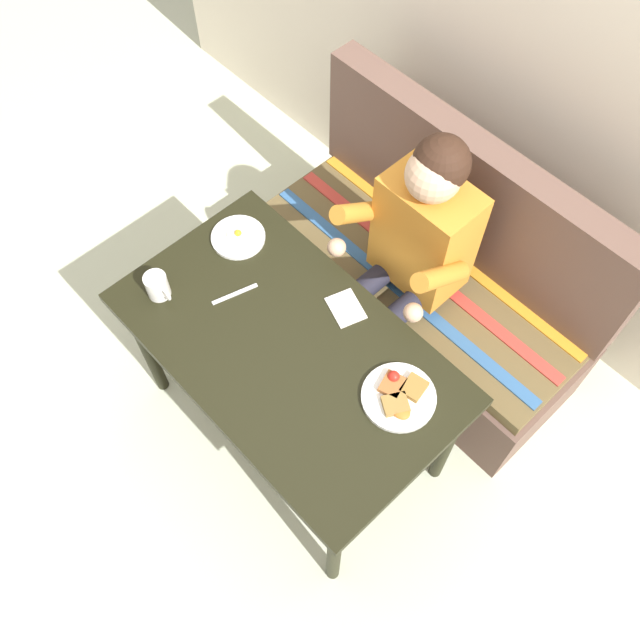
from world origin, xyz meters
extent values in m
plane|color=beige|center=(0.00, 0.00, 0.00)|extent=(8.00, 8.00, 0.00)
cube|color=beige|center=(0.00, 1.27, 1.30)|extent=(4.40, 0.10, 2.60)
cube|color=black|center=(0.00, 0.00, 0.71)|extent=(1.20, 0.70, 0.04)
cylinder|color=black|center=(-0.54, -0.29, 0.34)|extent=(0.05, 0.05, 0.69)
cylinder|color=black|center=(0.54, -0.29, 0.34)|extent=(0.05, 0.05, 0.69)
cylinder|color=black|center=(-0.54, 0.29, 0.34)|extent=(0.05, 0.05, 0.69)
cylinder|color=black|center=(0.54, 0.29, 0.34)|extent=(0.05, 0.05, 0.69)
cube|color=brown|center=(0.00, 0.72, 0.20)|extent=(1.44, 0.56, 0.40)
cube|color=brown|center=(0.00, 0.72, 0.43)|extent=(1.40, 0.52, 0.06)
cube|color=brown|center=(0.00, 0.94, 0.73)|extent=(1.44, 0.12, 0.54)
cube|color=#336099|center=(0.00, 0.58, 0.46)|extent=(1.38, 0.05, 0.01)
cube|color=#C63D33|center=(0.00, 0.72, 0.46)|extent=(1.38, 0.05, 0.01)
cube|color=orange|center=(0.00, 0.86, 0.46)|extent=(1.38, 0.05, 0.01)
cube|color=orange|center=(0.01, 0.66, 0.76)|extent=(0.34, 0.22, 0.48)
sphere|color=#DBAD89|center=(0.01, 0.64, 1.09)|extent=(0.19, 0.19, 0.19)
sphere|color=#331E14|center=(0.01, 0.67, 1.12)|extent=(0.19, 0.19, 0.19)
cylinder|color=orange|center=(-0.18, 0.52, 0.83)|extent=(0.07, 0.29, 0.23)
cylinder|color=orange|center=(0.20, 0.52, 0.83)|extent=(0.07, 0.29, 0.23)
sphere|color=#DBAD89|center=(-0.18, 0.40, 0.73)|extent=(0.07, 0.07, 0.07)
sphere|color=#DBAD89|center=(0.20, 0.40, 0.73)|extent=(0.07, 0.07, 0.07)
cylinder|color=#232333|center=(-0.07, 0.49, 0.52)|extent=(0.09, 0.34, 0.09)
cylinder|color=#232333|center=(-0.07, 0.32, 0.26)|extent=(0.08, 0.08, 0.52)
cube|color=black|center=(-0.07, 0.26, 0.03)|extent=(0.09, 0.20, 0.05)
cylinder|color=#232333|center=(0.10, 0.49, 0.52)|extent=(0.09, 0.34, 0.09)
cylinder|color=#232333|center=(0.10, 0.32, 0.26)|extent=(0.08, 0.08, 0.52)
cube|color=black|center=(0.10, 0.26, 0.03)|extent=(0.09, 0.20, 0.05)
cylinder|color=white|center=(0.39, 0.13, 0.74)|extent=(0.24, 0.24, 0.02)
cube|color=olive|center=(0.40, 0.10, 0.76)|extent=(0.10, 0.10, 0.02)
cube|color=olive|center=(0.40, 0.18, 0.76)|extent=(0.08, 0.09, 0.02)
cube|color=#9B5A2D|center=(0.35, 0.14, 0.76)|extent=(0.09, 0.10, 0.02)
sphere|color=red|center=(0.33, 0.16, 0.76)|extent=(0.04, 0.04, 0.04)
ellipsoid|color=#CC6623|center=(0.43, 0.09, 0.76)|extent=(0.06, 0.05, 0.02)
cylinder|color=white|center=(-0.45, 0.16, 0.74)|extent=(0.20, 0.20, 0.01)
ellipsoid|color=white|center=(-0.45, 0.16, 0.75)|extent=(0.09, 0.08, 0.01)
sphere|color=yellow|center=(-0.46, 0.17, 0.76)|extent=(0.03, 0.03, 0.03)
cylinder|color=white|center=(-0.46, -0.19, 0.78)|extent=(0.08, 0.08, 0.10)
cylinder|color=brown|center=(-0.46, -0.19, 0.82)|extent=(0.07, 0.07, 0.01)
torus|color=white|center=(-0.41, -0.19, 0.78)|extent=(0.05, 0.01, 0.05)
cube|color=silver|center=(0.03, 0.24, 0.73)|extent=(0.16, 0.14, 0.01)
cube|color=silver|center=(-0.27, 0.00, 0.73)|extent=(0.06, 0.17, 0.00)
camera|label=1|loc=(0.87, -0.67, 2.75)|focal=38.54mm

